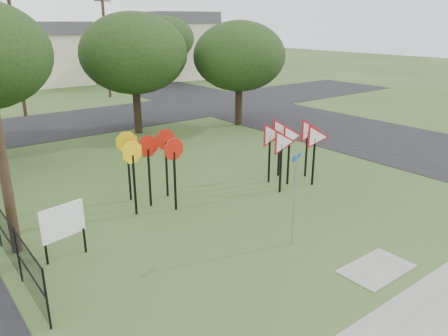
# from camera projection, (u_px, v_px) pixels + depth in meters

# --- Properties ---
(ground) EXTENTS (140.00, 140.00, 0.00)m
(ground) POSITION_uv_depth(u_px,v_px,m) (308.00, 236.00, 13.41)
(ground) COLOR #2D4B1C
(sidewalk) EXTENTS (30.00, 1.60, 0.02)m
(sidewalk) POSITION_uv_depth(u_px,v_px,m) (443.00, 301.00, 10.27)
(sidewalk) COLOR gray
(sidewalk) RESTS_ON ground
(street_right) EXTENTS (8.00, 50.00, 0.02)m
(street_right) POSITION_uv_depth(u_px,v_px,m) (317.00, 124.00, 27.86)
(street_right) COLOR black
(street_right) RESTS_ON ground
(street_far) EXTENTS (60.00, 8.00, 0.02)m
(street_far) POSITION_uv_depth(u_px,v_px,m) (75.00, 122.00, 28.35)
(street_far) COLOR black
(street_far) RESTS_ON ground
(curb_pad) EXTENTS (2.00, 1.20, 0.02)m
(curb_pad) POSITION_uv_depth(u_px,v_px,m) (377.00, 269.00, 11.61)
(curb_pad) COLOR gray
(curb_pad) RESTS_ON ground
(street_name_sign) EXTENTS (0.54, 0.23, 2.76)m
(street_name_sign) POSITION_uv_depth(u_px,v_px,m) (294.00, 194.00, 12.43)
(street_name_sign) COLOR gray
(street_name_sign) RESTS_ON ground
(stop_sign_cluster) EXTENTS (2.47, 1.99, 2.60)m
(stop_sign_cluster) POSITION_uv_depth(u_px,v_px,m) (150.00, 154.00, 15.06)
(stop_sign_cluster) COLOR black
(stop_sign_cluster) RESTS_ON ground
(yield_sign_cluster) EXTENTS (3.22, 2.36, 2.55)m
(yield_sign_cluster) POSITION_uv_depth(u_px,v_px,m) (291.00, 138.00, 17.25)
(yield_sign_cluster) COLOR black
(yield_sign_cluster) RESTS_ON ground
(info_board) EXTENTS (1.26, 0.30, 1.60)m
(info_board) POSITION_uv_depth(u_px,v_px,m) (63.00, 224.00, 11.82)
(info_board) COLOR black
(info_board) RESTS_ON ground
(far_pole_a) EXTENTS (1.40, 0.24, 9.00)m
(far_pole_a) POSITION_uv_depth(u_px,v_px,m) (16.00, 47.00, 28.71)
(far_pole_a) COLOR #392A1A
(far_pole_a) RESTS_ON ground
(far_pole_b) EXTENTS (1.40, 0.24, 8.50)m
(far_pole_b) POSITION_uv_depth(u_px,v_px,m) (106.00, 45.00, 36.43)
(far_pole_b) COLOR #392A1A
(far_pole_b) RESTS_ON ground
(house_mid) EXTENTS (8.40, 8.40, 6.20)m
(house_mid) POSITION_uv_depth(u_px,v_px,m) (40.00, 53.00, 44.62)
(house_mid) COLOR beige
(house_mid) RESTS_ON ground
(house_right) EXTENTS (8.30, 8.30, 7.20)m
(house_right) POSITION_uv_depth(u_px,v_px,m) (177.00, 45.00, 49.62)
(house_right) COLOR beige
(house_right) RESTS_ON ground
(tree_near_mid) EXTENTS (6.00, 6.00, 6.80)m
(tree_near_mid) POSITION_uv_depth(u_px,v_px,m) (134.00, 53.00, 24.33)
(tree_near_mid) COLOR black
(tree_near_mid) RESTS_ON ground
(tree_near_right) EXTENTS (5.60, 5.60, 6.33)m
(tree_near_right) POSITION_uv_depth(u_px,v_px,m) (239.00, 56.00, 26.43)
(tree_near_right) COLOR black
(tree_near_right) RESTS_ON ground
(tree_far_right) EXTENTS (6.00, 6.00, 6.80)m
(tree_far_right) POSITION_uv_depth(u_px,v_px,m) (164.00, 39.00, 44.02)
(tree_far_right) COLOR black
(tree_far_right) RESTS_ON ground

